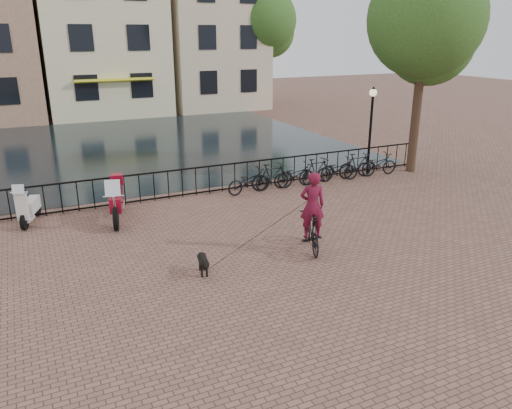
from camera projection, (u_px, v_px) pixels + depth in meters
name	position (u px, v px, depth m)	size (l,w,h in m)	color
ground	(314.00, 296.00, 10.99)	(100.00, 100.00, 0.00)	brown
canal_water	(138.00, 145.00, 25.78)	(20.00, 20.00, 0.00)	black
railing	(196.00, 181.00, 17.66)	(20.00, 0.05, 1.02)	black
canal_house_mid	(98.00, 27.00, 34.91)	(8.00, 9.50, 11.80)	beige
canal_house_right	(206.00, 17.00, 37.90)	(7.00, 9.00, 13.30)	#C8B595
tree_near_right	(426.00, 19.00, 19.00)	(4.48, 4.48, 8.24)	black
tree_far_right	(264.00, 20.00, 36.84)	(4.76, 4.76, 8.76)	black
lamp_post	(371.00, 116.00, 19.62)	(0.30, 0.30, 3.45)	black
cyclist	(312.00, 216.00, 13.05)	(1.10, 1.90, 2.51)	black
dog	(203.00, 263.00, 11.93)	(0.41, 0.83, 0.53)	black
motorcycle	(116.00, 195.00, 15.20)	(1.04, 2.29, 1.59)	maroon
scooter	(29.00, 200.00, 15.05)	(0.92, 1.60, 1.43)	silver
parked_bike_0	(249.00, 181.00, 17.90)	(0.60, 1.72, 0.90)	black
parked_bike_1	(273.00, 177.00, 18.26)	(0.47, 1.66, 1.00)	black
parked_bike_2	(295.00, 175.00, 18.66)	(0.60, 1.72, 0.90)	black
parked_bike_3	(317.00, 171.00, 19.03)	(0.47, 1.66, 1.00)	black
parked_bike_4	(338.00, 169.00, 19.43)	(0.60, 1.72, 0.90)	black
parked_bike_5	(358.00, 166.00, 19.80)	(0.47, 1.66, 1.00)	black
parked_bike_6	(377.00, 164.00, 20.20)	(0.60, 1.72, 0.90)	black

